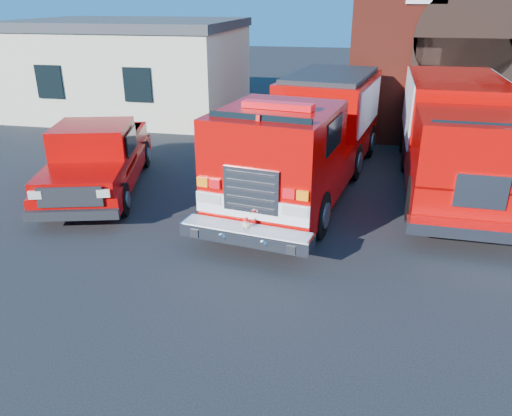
% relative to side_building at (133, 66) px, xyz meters
% --- Properties ---
extents(ground, '(100.00, 100.00, 0.00)m').
position_rel_side_building_xyz_m(ground, '(9.00, -13.00, -2.20)').
color(ground, black).
rests_on(ground, ground).
extents(parking_stripe_far, '(0.12, 3.00, 0.01)m').
position_rel_side_building_xyz_m(parking_stripe_far, '(15.50, -6.00, -2.20)').
color(parking_stripe_far, yellow).
rests_on(parking_stripe_far, ground).
extents(side_building, '(10.20, 8.20, 4.35)m').
position_rel_side_building_xyz_m(side_building, '(0.00, 0.00, 0.00)').
color(side_building, beige).
rests_on(side_building, ground).
extents(fire_engine, '(4.42, 10.35, 3.09)m').
position_rel_side_building_xyz_m(fire_engine, '(9.61, -9.12, -0.60)').
color(fire_engine, black).
rests_on(fire_engine, ground).
extents(pickup_truck, '(3.77, 6.60, 2.04)m').
position_rel_side_building_xyz_m(pickup_truck, '(3.58, -10.65, -1.24)').
color(pickup_truck, black).
rests_on(pickup_truck, ground).
extents(secondary_truck, '(3.25, 9.43, 3.02)m').
position_rel_side_building_xyz_m(secondary_truck, '(13.85, -8.15, -0.56)').
color(secondary_truck, black).
rests_on(secondary_truck, ground).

